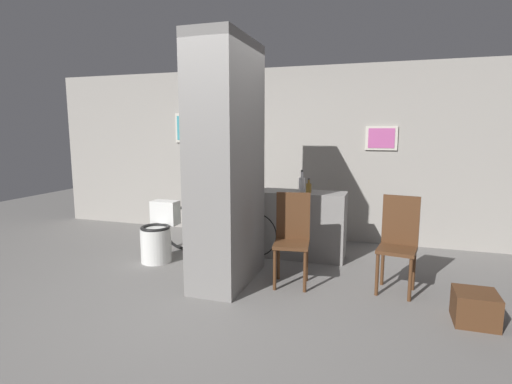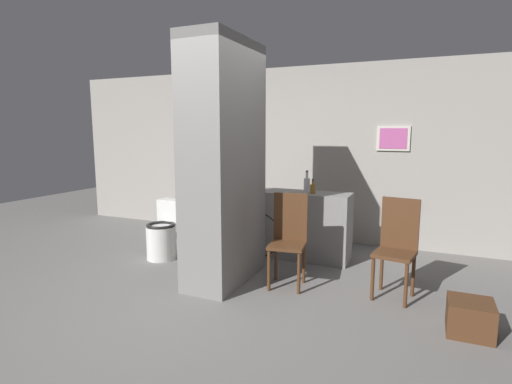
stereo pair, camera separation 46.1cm
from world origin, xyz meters
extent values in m
plane|color=slate|center=(0.00, 0.00, 0.00)|extent=(14.00, 14.00, 0.00)
cube|color=gray|center=(0.00, 2.63, 1.30)|extent=(8.00, 0.06, 2.60)
cube|color=beige|center=(-1.60, 2.58, 1.70)|extent=(0.36, 0.02, 0.48)
cube|color=teal|center=(-1.60, 2.57, 1.70)|extent=(0.30, 0.01, 0.39)
cube|color=beige|center=(1.50, 2.58, 1.55)|extent=(0.44, 0.02, 0.34)
cube|color=#B24C8C|center=(1.50, 2.57, 1.55)|extent=(0.36, 0.01, 0.28)
cube|color=gray|center=(-0.05, 0.55, 1.30)|extent=(0.51, 1.11, 2.60)
cylinder|color=black|center=(-0.32, 0.33, 1.55)|extent=(0.03, 0.40, 0.40)
cylinder|color=red|center=(-0.33, 0.33, 1.55)|extent=(0.01, 0.07, 0.07)
cube|color=gray|center=(0.44, 1.64, 0.44)|extent=(1.37, 0.44, 0.87)
cylinder|color=silver|center=(-1.16, 0.87, 0.22)|extent=(0.38, 0.38, 0.43)
torus|color=black|center=(-1.16, 0.87, 0.44)|extent=(0.37, 0.37, 0.04)
cube|color=silver|center=(-1.16, 1.12, 0.59)|extent=(0.34, 0.20, 0.31)
cylinder|color=#4C2D19|center=(0.52, 0.45, 0.22)|extent=(0.04, 0.04, 0.44)
cylinder|color=#4C2D19|center=(0.83, 0.49, 0.22)|extent=(0.04, 0.04, 0.44)
cylinder|color=#4C2D19|center=(0.48, 0.76, 0.22)|extent=(0.04, 0.04, 0.44)
cylinder|color=#4C2D19|center=(0.79, 0.80, 0.22)|extent=(0.04, 0.04, 0.44)
cube|color=#4C2D19|center=(0.65, 0.62, 0.46)|extent=(0.41, 0.41, 0.04)
cube|color=#4C2D19|center=(0.63, 0.79, 0.73)|extent=(0.37, 0.08, 0.52)
cylinder|color=#4C2D19|center=(1.54, 0.63, 0.22)|extent=(0.04, 0.04, 0.44)
cylinder|color=#4C2D19|center=(1.85, 0.58, 0.22)|extent=(0.04, 0.04, 0.44)
cylinder|color=#4C2D19|center=(1.59, 0.94, 0.22)|extent=(0.04, 0.04, 0.44)
cylinder|color=#4C2D19|center=(1.90, 0.89, 0.22)|extent=(0.04, 0.04, 0.44)
cube|color=#4C2D19|center=(1.72, 0.76, 0.46)|extent=(0.42, 0.42, 0.04)
cube|color=#4C2D19|center=(1.75, 0.93, 0.73)|extent=(0.37, 0.09, 0.52)
torus|color=black|center=(-1.08, 1.43, 0.31)|extent=(0.62, 0.04, 0.62)
torus|color=black|center=(-0.01, 1.43, 0.31)|extent=(0.62, 0.04, 0.62)
cylinder|color=#266633|center=(-0.55, 1.43, 0.47)|extent=(0.99, 0.04, 0.04)
cylinder|color=#266633|center=(-0.82, 1.43, 0.47)|extent=(0.03, 0.03, 0.32)
cylinder|color=#266633|center=(-0.07, 1.43, 0.47)|extent=(0.03, 0.03, 0.29)
cube|color=black|center=(-0.82, 1.43, 0.65)|extent=(0.16, 0.06, 0.04)
cylinder|color=#262626|center=(-0.07, 1.43, 0.61)|extent=(0.03, 0.42, 0.03)
cylinder|color=silver|center=(0.54, 1.72, 0.96)|extent=(0.08, 0.08, 0.18)
cylinder|color=silver|center=(0.54, 1.72, 1.09)|extent=(0.03, 0.03, 0.08)
sphere|color=#333333|center=(0.54, 1.72, 1.13)|extent=(0.03, 0.03, 0.03)
cylinder|color=olive|center=(0.65, 1.59, 0.93)|extent=(0.07, 0.07, 0.12)
cylinder|color=olive|center=(0.65, 1.59, 1.01)|extent=(0.03, 0.03, 0.05)
sphere|color=#333333|center=(0.65, 1.59, 1.05)|extent=(0.03, 0.03, 0.03)
cube|color=#4C2D19|center=(2.36, 0.28, 0.14)|extent=(0.35, 0.35, 0.28)
camera|label=1|loc=(1.56, -3.41, 1.66)|focal=28.00mm
camera|label=2|loc=(1.99, -3.25, 1.66)|focal=28.00mm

